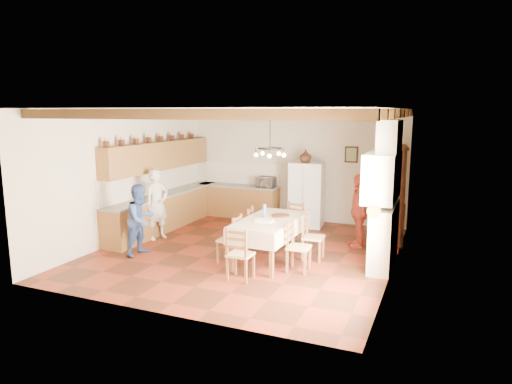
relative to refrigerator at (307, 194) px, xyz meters
The scene contains 31 objects.
floor 2.82m from the refrigerator, 101.81° to the right, with size 6.00×6.50×0.02m, color #492113.
ceiling 3.46m from the refrigerator, 101.81° to the right, with size 6.00×6.50×0.02m, color white.
wall_back 1.07m from the refrigerator, 131.19° to the left, with size 6.00×0.02×3.00m, color beige.
wall_front 5.95m from the refrigerator, 95.33° to the right, with size 6.00×0.02×3.00m, color beige.
wall_left 4.48m from the refrigerator, 143.53° to the right, with size 0.02×6.50×3.00m, color beige.
wall_right 3.66m from the refrigerator, 46.93° to the right, with size 0.02×6.50×3.00m, color beige.
ceiling_beams 3.40m from the refrigerator, 101.81° to the right, with size 6.00×6.30×0.16m, color #3D2812, non-canonical shape.
lower_cabinets_left 3.64m from the refrigerator, 154.05° to the right, with size 0.60×4.30×0.86m, color brown.
lower_cabinets_back 2.16m from the refrigerator, behind, with size 2.30×0.60×0.86m, color brown.
countertop_left 3.61m from the refrigerator, 154.05° to the right, with size 0.62×4.30×0.04m, color slate.
countertop_back 2.12m from the refrigerator, behind, with size 2.34×0.62×0.04m, color slate.
backsplash_left 3.89m from the refrigerator, 155.90° to the right, with size 0.03×4.30×0.60m, color white.
backsplash_back 2.22m from the refrigerator, 163.97° to the left, with size 2.30×0.03×0.60m, color white.
upper_cabinets 3.86m from the refrigerator, 154.89° to the right, with size 0.35×4.20×0.70m, color brown.
fireplace 3.31m from the refrigerator, 48.25° to the right, with size 0.56×1.60×2.80m, color beige, non-canonical shape.
wall_picture 1.55m from the refrigerator, 30.90° to the left, with size 0.34×0.03×0.42m, color black.
refrigerator is the anchor object (origin of this frame).
hutch 2.29m from the refrigerator, 15.01° to the right, with size 0.51×1.21×2.20m, color #3B2212, non-canonical shape.
dining_table 2.99m from the refrigerator, 87.83° to the right, with size 1.06×1.98×0.85m.
chandelier 3.30m from the refrigerator, 87.83° to the right, with size 0.47×0.47×0.03m, color black.
chair_left_near 3.46m from the refrigerator, 99.66° to the right, with size 0.42×0.40×0.96m, color maroon, non-canonical shape.
chair_left_far 2.71m from the refrigerator, 103.73° to the right, with size 0.42×0.40×0.96m, color maroon, non-canonical shape.
chair_right_near 3.48m from the refrigerator, 75.97° to the right, with size 0.42×0.40×0.96m, color maroon, non-canonical shape.
chair_right_far 2.77m from the refrigerator, 70.74° to the right, with size 0.42×0.40×0.96m, color maroon, non-canonical shape.
chair_end_near 4.17m from the refrigerator, 89.85° to the right, with size 0.42×0.40×0.96m, color maroon, non-canonical shape.
chair_end_far 1.88m from the refrigerator, 83.84° to the right, with size 0.42×0.40×0.96m, color maroon, non-canonical shape.
person_man 3.81m from the refrigerator, 139.20° to the right, with size 0.60×0.39×1.65m, color silver.
person_woman_blue 4.40m from the refrigerator, 124.39° to the right, with size 0.72×0.56×1.49m, color #365091.
person_woman_red 2.08m from the refrigerator, 41.01° to the right, with size 0.95×0.40×1.63m, color #A33626.
microwave 1.32m from the refrigerator, 165.85° to the left, with size 0.50×0.34×0.28m, color silver.
fridge_vase 1.00m from the refrigerator, behind, with size 0.31×0.31×0.32m, color #3B2212.
Camera 1 is at (3.78, -8.56, 2.96)m, focal length 32.00 mm.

